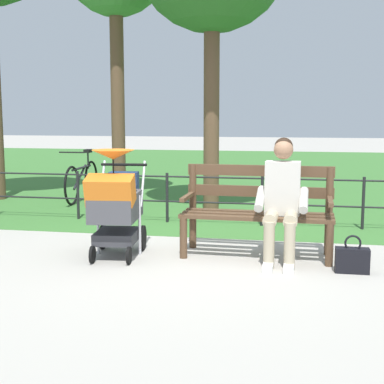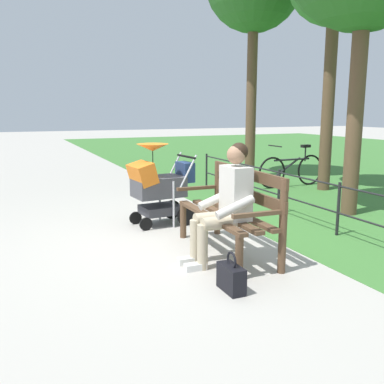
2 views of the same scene
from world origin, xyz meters
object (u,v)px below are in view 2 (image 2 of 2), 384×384
at_px(park_bench, 233,207).
at_px(bicycle, 292,170).
at_px(stroller, 158,184).
at_px(person_on_bench, 226,200).
at_px(handbag, 231,278).

relative_size(park_bench, bicycle, 0.97).
bearing_deg(stroller, park_bench, -165.42).
distance_m(person_on_bench, stroller, 1.74).
bearing_deg(park_bench, stroller, 14.58).
bearing_deg(person_on_bench, stroller, 5.26).
bearing_deg(person_on_bench, park_bench, -40.82).
height_order(park_bench, stroller, stroller).
relative_size(park_bench, person_on_bench, 1.26).
height_order(park_bench, person_on_bench, person_on_bench).
distance_m(stroller, bicycle, 4.04).
distance_m(park_bench, stroller, 1.52).
bearing_deg(handbag, park_bench, -29.18).
relative_size(person_on_bench, handbag, 3.45).
distance_m(park_bench, person_on_bench, 0.37).
bearing_deg(person_on_bench, bicycle, -44.19).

